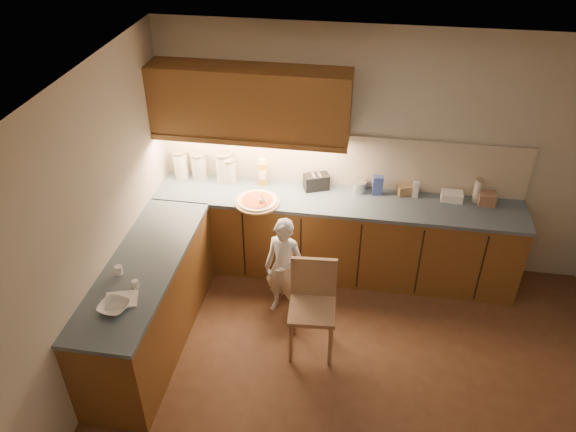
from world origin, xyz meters
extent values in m
plane|color=#53311C|center=(0.00, 0.00, 0.00)|extent=(4.50, 4.50, 0.00)
cube|color=beige|center=(0.00, 2.00, 1.30)|extent=(4.50, 0.04, 2.60)
cube|color=beige|center=(-2.25, 0.00, 1.30)|extent=(0.04, 4.00, 2.60)
cube|color=white|center=(0.00, 0.00, 2.60)|extent=(4.50, 4.00, 0.04)
cube|color=brown|center=(-0.38, 1.70, 0.44)|extent=(3.75, 0.60, 0.88)
cube|color=brown|center=(-1.95, 0.40, 0.44)|extent=(0.60, 2.00, 0.88)
cube|color=#495B68|center=(-0.37, 1.70, 0.90)|extent=(3.77, 0.62, 0.04)
cube|color=#495B68|center=(-1.95, 0.40, 0.90)|extent=(0.62, 2.02, 0.04)
cube|color=black|center=(-1.90, 1.40, 0.44)|extent=(0.02, 0.01, 0.80)
cube|color=black|center=(-1.30, 1.40, 0.44)|extent=(0.02, 0.01, 0.80)
cube|color=black|center=(-0.70, 1.40, 0.44)|extent=(0.02, 0.01, 0.80)
cube|color=black|center=(-0.10, 1.40, 0.44)|extent=(0.02, 0.01, 0.80)
cube|color=black|center=(0.50, 1.40, 0.44)|extent=(0.02, 0.01, 0.80)
cube|color=black|center=(1.10, 1.40, 0.44)|extent=(0.02, 0.01, 0.80)
cube|color=beige|center=(-0.38, 1.99, 1.21)|extent=(3.75, 0.02, 0.58)
cube|color=brown|center=(-1.27, 1.82, 1.85)|extent=(1.95, 0.35, 0.70)
cube|color=brown|center=(-1.27, 1.65, 1.50)|extent=(1.95, 0.02, 0.06)
cylinder|color=tan|center=(-1.16, 1.50, 0.93)|extent=(0.46, 0.46, 0.02)
cylinder|color=beige|center=(-1.16, 1.50, 0.95)|extent=(0.40, 0.40, 0.02)
cylinder|color=#C24119|center=(-1.16, 1.50, 0.96)|extent=(0.32, 0.32, 0.01)
sphere|color=white|center=(-1.11, 1.46, 0.98)|extent=(0.06, 0.06, 0.06)
cylinder|color=white|center=(-1.07, 1.41, 1.01)|extent=(0.06, 0.10, 0.18)
imported|color=silver|center=(-0.80, 0.97, 0.54)|extent=(0.45, 0.36, 1.08)
cylinder|color=tan|center=(-0.64, 0.32, 0.23)|extent=(0.04, 0.04, 0.46)
cylinder|color=tan|center=(-0.28, 0.35, 0.23)|extent=(0.04, 0.04, 0.46)
cylinder|color=tan|center=(-0.66, 0.67, 0.23)|extent=(0.04, 0.04, 0.46)
cylinder|color=tan|center=(-0.31, 0.70, 0.23)|extent=(0.04, 0.04, 0.46)
cube|color=tan|center=(-0.47, 0.51, 0.49)|extent=(0.44, 0.44, 0.04)
cube|color=tan|center=(-0.49, 0.70, 0.71)|extent=(0.41, 0.07, 0.41)
imported|color=white|center=(-1.95, -0.18, 0.95)|extent=(0.26, 0.26, 0.06)
cylinder|color=white|center=(-2.06, 1.87, 1.07)|extent=(0.15, 0.15, 0.30)
cylinder|color=gray|center=(-2.06, 1.87, 1.23)|extent=(0.16, 0.16, 0.02)
cylinder|color=beige|center=(-1.87, 1.88, 1.06)|extent=(0.16, 0.16, 0.28)
cylinder|color=gray|center=(-1.87, 1.88, 1.21)|extent=(0.17, 0.17, 0.02)
cylinder|color=silver|center=(-1.59, 1.86, 1.08)|extent=(0.17, 0.17, 0.31)
cylinder|color=gray|center=(-1.59, 1.86, 1.24)|extent=(0.18, 0.18, 0.02)
cylinder|color=beige|center=(-1.54, 1.87, 1.05)|extent=(0.16, 0.16, 0.25)
cylinder|color=gray|center=(-1.54, 1.87, 1.18)|extent=(0.17, 0.17, 0.02)
cube|color=gold|center=(-1.17, 1.87, 1.05)|extent=(0.10, 0.08, 0.25)
cube|color=silver|center=(-1.17, 1.87, 1.20)|extent=(0.07, 0.05, 0.05)
cube|color=black|center=(-0.61, 1.87, 1.00)|extent=(0.29, 0.23, 0.16)
cube|color=#AEAEB3|center=(-0.64, 1.86, 1.08)|extent=(0.07, 0.11, 0.00)
cube|color=#AEAEB3|center=(-0.58, 1.88, 1.08)|extent=(0.07, 0.11, 0.00)
cylinder|color=silver|center=(-0.17, 1.88, 0.98)|extent=(0.15, 0.15, 0.11)
cylinder|color=silver|center=(-0.17, 1.88, 1.04)|extent=(0.16, 0.16, 0.01)
cube|color=#374DA5|center=(0.02, 1.86, 1.02)|extent=(0.11, 0.08, 0.21)
cube|color=tan|center=(0.30, 1.90, 0.97)|extent=(0.17, 0.15, 0.10)
cube|color=white|center=(0.40, 1.87, 1.01)|extent=(0.06, 0.06, 0.17)
cube|color=white|center=(0.77, 1.87, 0.96)|extent=(0.22, 0.16, 0.08)
cylinder|color=silver|center=(1.01, 1.88, 1.04)|extent=(0.08, 0.08, 0.24)
cylinder|color=tan|center=(1.01, 1.88, 1.17)|extent=(0.08, 0.08, 0.02)
cube|color=#A97A5B|center=(1.11, 1.84, 0.98)|extent=(0.17, 0.13, 0.13)
cube|color=silver|center=(-1.94, -0.08, 0.93)|extent=(0.29, 0.26, 0.02)
cylinder|color=white|center=(-2.08, 0.23, 0.96)|extent=(0.07, 0.07, 0.08)
cylinder|color=white|center=(-1.88, 0.09, 0.96)|extent=(0.07, 0.07, 0.07)
camera|label=1|loc=(-0.11, -3.13, 3.99)|focal=35.00mm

